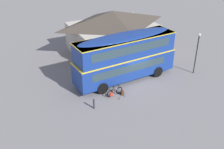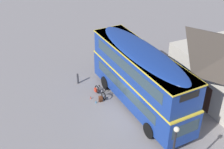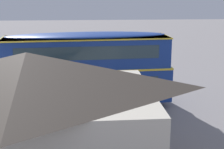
{
  "view_description": "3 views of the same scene",
  "coord_description": "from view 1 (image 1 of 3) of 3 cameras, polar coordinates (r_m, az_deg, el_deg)",
  "views": [
    {
      "loc": [
        -12.41,
        -19.68,
        13.14
      ],
      "look_at": [
        -2.82,
        -0.35,
        1.57
      ],
      "focal_mm": 42.32,
      "sensor_mm": 36.0,
      "label": 1
    },
    {
      "loc": [
        14.68,
        -8.26,
        13.74
      ],
      "look_at": [
        -2.39,
        -0.74,
        2.25
      ],
      "focal_mm": 46.78,
      "sensor_mm": 36.0,
      "label": 2
    },
    {
      "loc": [
        -0.89,
        21.6,
        7.45
      ],
      "look_at": [
        -2.48,
        -0.69,
        1.73
      ],
      "focal_mm": 54.48,
      "sensor_mm": 36.0,
      "label": 3
    }
  ],
  "objects": [
    {
      "name": "touring_bicycle",
      "position": [
        24.09,
        0.5,
        -3.81
      ],
      "size": [
        1.7,
        0.62,
        0.97
      ],
      "color": "black",
      "rests_on": "ground"
    },
    {
      "name": "street_lamp",
      "position": [
        28.3,
        17.91,
        5.25
      ],
      "size": [
        0.28,
        0.28,
        4.42
      ],
      "color": "black",
      "rests_on": "ground"
    },
    {
      "name": "backpack_on_ground",
      "position": [
        24.27,
        2.24,
        -3.88
      ],
      "size": [
        0.33,
        0.33,
        0.51
      ],
      "color": "#592D19",
      "rests_on": "ground"
    },
    {
      "name": "double_decker_bus",
      "position": [
        25.75,
        2.94,
        4.1
      ],
      "size": [
        10.6,
        3.23,
        4.79
      ],
      "color": "black",
      "rests_on": "ground"
    },
    {
      "name": "ground_plane",
      "position": [
        26.72,
        5.09,
        -1.38
      ],
      "size": [
        120.0,
        120.0,
        0.0
      ],
      "primitive_type": "plane",
      "color": "gray"
    },
    {
      "name": "water_bottle_red_squeeze",
      "position": [
        23.67,
        1.63,
        -5.24
      ],
      "size": [
        0.07,
        0.07,
        0.21
      ],
      "color": "#D84C33",
      "rests_on": "ground"
    },
    {
      "name": "kerb_bollard",
      "position": [
        22.38,
        -3.94,
        -6.26
      ],
      "size": [
        0.16,
        0.16,
        0.97
      ],
      "color": "#333338",
      "rests_on": "ground"
    },
    {
      "name": "water_bottle_blue_sports",
      "position": [
        24.08,
        2.85,
        -4.61
      ],
      "size": [
        0.07,
        0.07,
        0.23
      ],
      "color": "#338CBF",
      "rests_on": "ground"
    },
    {
      "name": "pub_building",
      "position": [
        33.01,
        0.11,
        9.5
      ],
      "size": [
        10.52,
        7.2,
        5.0
      ],
      "color": "beige",
      "rests_on": "ground"
    }
  ]
}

